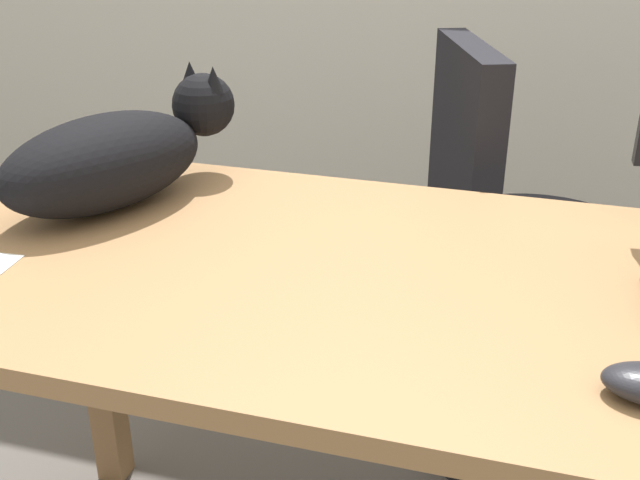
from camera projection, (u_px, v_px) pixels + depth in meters
The scene contains 3 objects.
desk at pixel (471, 351), 1.07m from camera, with size 1.69×0.68×0.75m.
office_chair at pixel (513, 287), 1.72m from camera, with size 0.51×0.48×0.95m.
cat at pixel (116, 155), 1.25m from camera, with size 0.32×0.56×0.20m.
Camera 1 is at (0.05, -0.92, 1.24)m, focal length 43.66 mm.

